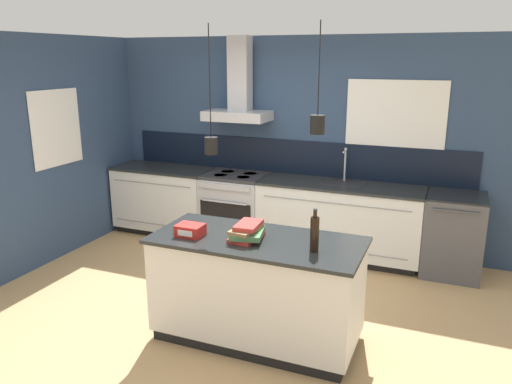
% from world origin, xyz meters
% --- Properties ---
extents(ground_plane, '(16.00, 16.00, 0.00)m').
position_xyz_m(ground_plane, '(0.00, 0.00, 0.00)').
color(ground_plane, tan).
rests_on(ground_plane, ground).
extents(wall_back, '(5.60, 2.46, 2.60)m').
position_xyz_m(wall_back, '(-0.03, 2.00, 1.35)').
color(wall_back, navy).
rests_on(wall_back, ground_plane).
extents(wall_left, '(0.08, 3.80, 2.60)m').
position_xyz_m(wall_left, '(-2.43, 0.70, 1.30)').
color(wall_left, navy).
rests_on(wall_left, ground_plane).
extents(counter_run_left, '(1.35, 0.64, 0.91)m').
position_xyz_m(counter_run_left, '(-1.70, 1.69, 0.46)').
color(counter_run_left, black).
rests_on(counter_run_left, ground_plane).
extents(counter_run_sink, '(1.94, 0.64, 1.31)m').
position_xyz_m(counter_run_sink, '(0.72, 1.69, 0.46)').
color(counter_run_sink, black).
rests_on(counter_run_sink, ground_plane).
extents(oven_range, '(0.79, 0.66, 0.91)m').
position_xyz_m(oven_range, '(-0.64, 1.69, 0.46)').
color(oven_range, '#B5B5BA').
rests_on(oven_range, ground_plane).
extents(dishwasher, '(0.62, 0.65, 0.91)m').
position_xyz_m(dishwasher, '(1.99, 1.69, 0.46)').
color(dishwasher, '#4C4C51').
rests_on(dishwasher, ground_plane).
extents(kitchen_island, '(1.75, 0.80, 0.91)m').
position_xyz_m(kitchen_island, '(0.49, -0.36, 0.46)').
color(kitchen_island, black).
rests_on(kitchen_island, ground_plane).
extents(bottle_on_island, '(0.07, 0.07, 0.34)m').
position_xyz_m(bottle_on_island, '(1.00, -0.45, 1.05)').
color(bottle_on_island, black).
rests_on(bottle_on_island, kitchen_island).
extents(book_stack, '(0.31, 0.36, 0.14)m').
position_xyz_m(book_stack, '(0.42, -0.41, 0.98)').
color(book_stack, '#B2332D').
rests_on(book_stack, kitchen_island).
extents(red_supply_box, '(0.22, 0.17, 0.10)m').
position_xyz_m(red_supply_box, '(-0.05, -0.50, 0.96)').
color(red_supply_box, red).
rests_on(red_supply_box, kitchen_island).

